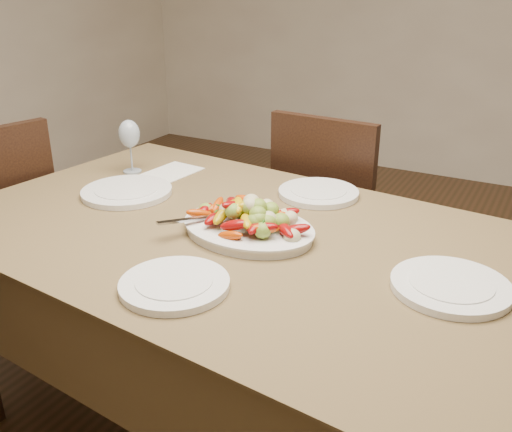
{
  "coord_description": "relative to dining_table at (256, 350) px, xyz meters",
  "views": [
    {
      "loc": [
        0.85,
        -1.32,
        1.42
      ],
      "look_at": [
        0.16,
        -0.08,
        0.82
      ],
      "focal_mm": 40.0,
      "sensor_mm": 36.0,
      "label": 1
    }
  ],
  "objects": [
    {
      "name": "floor",
      "position": [
        -0.16,
        0.08,
        -0.38
      ],
      "size": [
        6.0,
        6.0,
        0.0
      ],
      "primitive_type": "plane",
      "color": "#3A2311",
      "rests_on": "ground"
    },
    {
      "name": "dining_table",
      "position": [
        0.0,
        0.0,
        0.0
      ],
      "size": [
        1.93,
        1.21,
        0.76
      ],
      "primitive_type": "cube",
      "rotation": [
        0.0,
        0.0,
        -0.1
      ],
      "color": "brown",
      "rests_on": "ground"
    },
    {
      "name": "chair_far",
      "position": [
        -0.06,
        0.83,
        0.1
      ],
      "size": [
        0.45,
        0.45,
        0.95
      ],
      "primitive_type": null,
      "rotation": [
        0.0,
        0.0,
        3.07
      ],
      "color": "black",
      "rests_on": "ground"
    },
    {
      "name": "serving_platter",
      "position": [
        -0.03,
        0.0,
        0.39
      ],
      "size": [
        0.4,
        0.32,
        0.02
      ],
      "primitive_type": "ellipsoid",
      "rotation": [
        0.0,
        0.0,
        -0.1
      ],
      "color": "white",
      "rests_on": "dining_table"
    },
    {
      "name": "roasted_vegetables",
      "position": [
        -0.03,
        0.0,
        0.45
      ],
      "size": [
        0.33,
        0.24,
        0.09
      ],
      "primitive_type": null,
      "rotation": [
        0.0,
        0.0,
        -0.1
      ],
      "color": "#790707",
      "rests_on": "serving_platter"
    },
    {
      "name": "serving_spoon",
      "position": [
        -0.09,
        -0.03,
        0.43
      ],
      "size": [
        0.27,
        0.19,
        0.03
      ],
      "primitive_type": null,
      "rotation": [
        0.0,
        0.0,
        -0.51
      ],
      "color": "#9EA0A8",
      "rests_on": "serving_platter"
    },
    {
      "name": "plate_left",
      "position": [
        -0.53,
        0.08,
        0.39
      ],
      "size": [
        0.29,
        0.29,
        0.02
      ],
      "primitive_type": "cylinder",
      "color": "white",
      "rests_on": "dining_table"
    },
    {
      "name": "plate_right",
      "position": [
        0.53,
        -0.04,
        0.39
      ],
      "size": [
        0.27,
        0.27,
        0.02
      ],
      "primitive_type": "cylinder",
      "color": "white",
      "rests_on": "dining_table"
    },
    {
      "name": "plate_far",
      "position": [
        0.03,
        0.38,
        0.39
      ],
      "size": [
        0.26,
        0.26,
        0.02
      ],
      "primitive_type": "cylinder",
      "color": "white",
      "rests_on": "dining_table"
    },
    {
      "name": "plate_near",
      "position": [
        -0.03,
        -0.34,
        0.39
      ],
      "size": [
        0.25,
        0.25,
        0.02
      ],
      "primitive_type": "cylinder",
      "color": "white",
      "rests_on": "dining_table"
    },
    {
      "name": "wine_glass",
      "position": [
        -0.67,
        0.27,
        0.48
      ],
      "size": [
        0.08,
        0.08,
        0.2
      ],
      "primitive_type": null,
      "color": "#8C99A5",
      "rests_on": "dining_table"
    },
    {
      "name": "menu_card",
      "position": [
        -0.54,
        0.33,
        0.38
      ],
      "size": [
        0.17,
        0.22,
        0.0
      ],
      "primitive_type": "cube",
      "rotation": [
        0.0,
        0.0,
        -0.09
      ],
      "color": "silver",
      "rests_on": "dining_table"
    }
  ]
}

